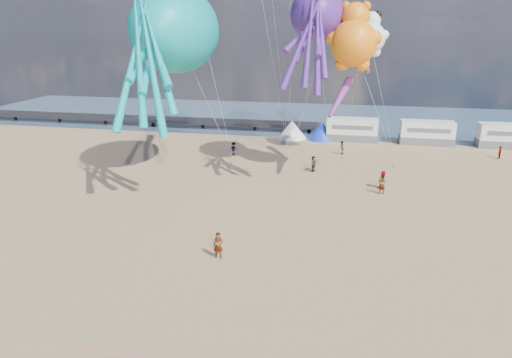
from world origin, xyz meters
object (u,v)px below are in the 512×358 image
kite_octopus_teal (175,30)px  kite_octopus_purple (317,15)px  motorhome_2 (506,136)px  windsock_right (340,98)px  tent_white (292,129)px  sandbag_e (289,160)px  sandbag_d (344,158)px  beachgoer_3 (500,153)px  standing_person (218,245)px  sandbag_b (330,166)px  sandbag_c (396,166)px  tent_blue (321,131)px  beachgoer_4 (314,164)px  beachgoer_0 (383,180)px  windsock_mid (360,57)px  kite_panda (370,38)px  beachgoer_2 (234,149)px  beachgoer_1 (342,148)px  windsock_left (203,34)px  sandbag_a (233,162)px  beachgoer_5 (382,185)px  motorhome_0 (352,130)px  motorhome_1 (427,133)px  kite_teddy_orange (353,43)px

kite_octopus_teal → kite_octopus_purple: (12.79, 3.55, 1.39)m
motorhome_2 → windsock_right: size_ratio=1.16×
tent_white → sandbag_e: bearing=-84.5°
sandbag_d → kite_octopus_purple: 16.92m
tent_white → beachgoer_3: tent_white is taller
tent_white → beachgoer_3: 25.41m
windsock_right → standing_person: bearing=-93.9°
sandbag_b → sandbag_c: 7.07m
tent_blue → beachgoer_4: bearing=-89.7°
beachgoer_0 → windsock_mid: bearing=-64.4°
beachgoer_3 → sandbag_d: beachgoer_3 is taller
sandbag_d → kite_panda: 13.37m
sandbag_e → kite_octopus_teal: 18.77m
tent_blue → beachgoer_2: bearing=-134.0°
motorhome_2 → sandbag_d: 21.96m
beachgoer_1 → windsock_left: (-15.01, -5.30, 12.96)m
sandbag_a → sandbag_e: same height
beachgoer_1 → kite_panda: kite_panda is taller
tent_white → tent_blue: size_ratio=1.00×
sandbag_b → windsock_mid: size_ratio=0.09×
sandbag_a → beachgoer_5: bearing=-24.2°
sandbag_e → windsock_right: bearing=-48.2°
motorhome_0 → windsock_mid: size_ratio=1.22×
motorhome_1 → beachgoer_5: size_ratio=3.67×
beachgoer_5 → kite_panda: kite_panda is taller
sandbag_e → beachgoer_1: bearing=36.1°
motorhome_1 → beachgoer_3: motorhome_1 is taller
motorhome_2 → kite_octopus_purple: (-23.13, -15.30, 14.08)m
kite_octopus_teal → windsock_right: (15.34, 1.39, -6.00)m
motorhome_0 → kite_octopus_purple: kite_octopus_purple is taller
kite_octopus_teal → windsock_right: kite_octopus_teal is taller
sandbag_a → sandbag_c: bearing=5.8°
standing_person → beachgoer_3: (25.36, 29.26, -0.16)m
beachgoer_0 → kite_panda: 15.72m
sandbag_a → sandbag_b: size_ratio=1.00×
kite_octopus_purple → sandbag_c: bearing=35.3°
tent_white → beachgoer_0: size_ratio=2.30×
motorhome_2 → beachgoer_4: 27.28m
kite_octopus_purple → motorhome_1: bearing=61.1°
tent_blue → beachgoer_3: bearing=-15.6°
standing_person → beachgoer_3: size_ratio=1.21×
kite_octopus_purple → beachgoer_4: bearing=81.2°
motorhome_0 → windsock_right: windsock_right is taller
beachgoer_2 → windsock_left: 13.49m
beachgoer_3 → kite_teddy_orange: size_ratio=0.21×
standing_person → sandbag_a: standing_person is taller
motorhome_0 → sandbag_b: bearing=-99.9°
sandbag_a → sandbag_e: (6.04, 1.92, 0.00)m
tent_blue → kite_teddy_orange: (3.35, -16.74, 11.87)m
beachgoer_3 → beachgoer_5: (-14.08, -14.67, 0.15)m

